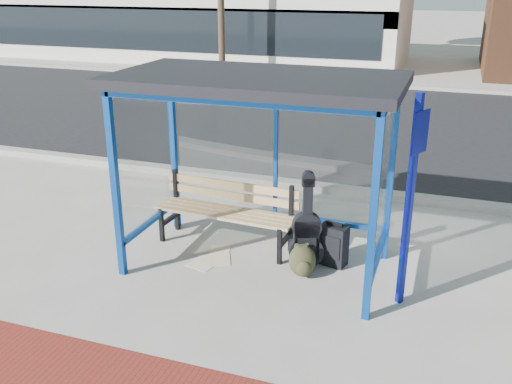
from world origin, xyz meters
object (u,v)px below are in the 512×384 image
at_px(bench, 227,208).
at_px(suitcase, 333,245).
at_px(guitar_bag, 307,235).
at_px(backpack, 303,262).

bearing_deg(bench, suitcase, -1.44).
relative_size(guitar_bag, suitcase, 2.03).
xyz_separation_m(suitcase, backpack, (-0.29, -0.40, -0.08)).
distance_m(bench, backpack, 1.36).
bearing_deg(suitcase, bench, -171.17).
bearing_deg(bench, guitar_bag, -10.39).
xyz_separation_m(guitar_bag, backpack, (0.02, -0.24, -0.25)).
bearing_deg(backpack, bench, 132.32).
xyz_separation_m(bench, guitar_bag, (1.19, -0.29, -0.08)).
xyz_separation_m(bench, suitcase, (1.50, -0.13, -0.25)).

